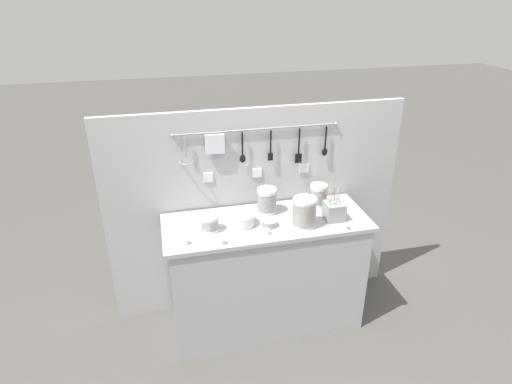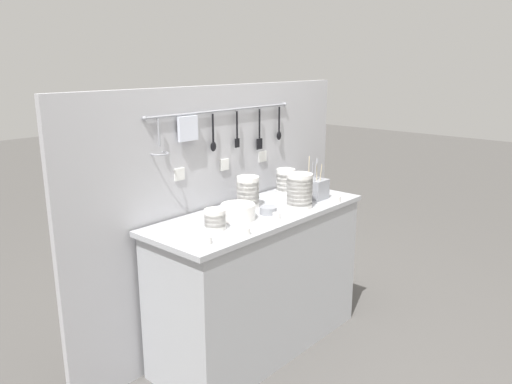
{
  "view_description": "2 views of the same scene",
  "coord_description": "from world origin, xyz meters",
  "px_view_note": "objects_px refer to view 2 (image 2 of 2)",
  "views": [
    {
      "loc": [
        -0.67,
        -2.51,
        2.39
      ],
      "look_at": [
        -0.07,
        0.04,
        1.11
      ],
      "focal_mm": 30.0,
      "sensor_mm": 36.0,
      "label": 1
    },
    {
      "loc": [
        -2.14,
        -1.87,
        1.76
      ],
      "look_at": [
        -0.07,
        -0.04,
        1.03
      ],
      "focal_mm": 35.0,
      "sensor_mm": 36.0,
      "label": 2
    }
  ],
  "objects_px": {
    "cutlery_caddy": "(316,189)",
    "bowl_stack_wide_centre": "(300,191)",
    "cup_back_left": "(277,216)",
    "cup_centre": "(207,240)",
    "bowl_stack_back_corner": "(248,192)",
    "cup_by_caddy": "(337,199)",
    "bowl_stack_tall_left": "(286,181)",
    "cup_front_left": "(227,206)",
    "plate_stack": "(238,212)",
    "steel_mixing_bowl": "(268,210)",
    "bowl_stack_nested_right": "(215,219)",
    "cup_mid_row": "(246,231)"
  },
  "relations": [
    {
      "from": "cutlery_caddy",
      "to": "bowl_stack_wide_centre",
      "type": "bearing_deg",
      "value": -169.42
    },
    {
      "from": "cup_back_left",
      "to": "cup_centre",
      "type": "bearing_deg",
      "value": 179.67
    },
    {
      "from": "bowl_stack_back_corner",
      "to": "cup_by_caddy",
      "type": "relative_size",
      "value": 4.35
    },
    {
      "from": "bowl_stack_tall_left",
      "to": "cup_front_left",
      "type": "relative_size",
      "value": 3.87
    },
    {
      "from": "bowl_stack_back_corner",
      "to": "cutlery_caddy",
      "type": "height_order",
      "value": "cutlery_caddy"
    },
    {
      "from": "plate_stack",
      "to": "cup_back_left",
      "type": "height_order",
      "value": "plate_stack"
    },
    {
      "from": "bowl_stack_tall_left",
      "to": "plate_stack",
      "type": "bearing_deg",
      "value": -166.6
    },
    {
      "from": "bowl_stack_back_corner",
      "to": "cup_front_left",
      "type": "bearing_deg",
      "value": 155.22
    },
    {
      "from": "cup_by_caddy",
      "to": "cup_back_left",
      "type": "height_order",
      "value": "same"
    },
    {
      "from": "bowl_stack_tall_left",
      "to": "cup_centre",
      "type": "bearing_deg",
      "value": -163.15
    },
    {
      "from": "steel_mixing_bowl",
      "to": "plate_stack",
      "type": "bearing_deg",
      "value": 161.99
    },
    {
      "from": "bowl_stack_wide_centre",
      "to": "cup_centre",
      "type": "height_order",
      "value": "bowl_stack_wide_centre"
    },
    {
      "from": "bowl_stack_tall_left",
      "to": "cup_front_left",
      "type": "distance_m",
      "value": 0.53
    },
    {
      "from": "bowl_stack_tall_left",
      "to": "cup_front_left",
      "type": "bearing_deg",
      "value": 175.97
    },
    {
      "from": "bowl_stack_tall_left",
      "to": "cup_front_left",
      "type": "height_order",
      "value": "bowl_stack_tall_left"
    },
    {
      "from": "bowl_stack_back_corner",
      "to": "cup_back_left",
      "type": "xyz_separation_m",
      "value": [
        -0.08,
        -0.29,
        -0.08
      ]
    },
    {
      "from": "cup_back_left",
      "to": "cup_front_left",
      "type": "bearing_deg",
      "value": 98.5
    },
    {
      "from": "cutlery_caddy",
      "to": "cup_front_left",
      "type": "bearing_deg",
      "value": 155.15
    },
    {
      "from": "bowl_stack_wide_centre",
      "to": "bowl_stack_nested_right",
      "type": "distance_m",
      "value": 0.64
    },
    {
      "from": "bowl_stack_nested_right",
      "to": "cutlery_caddy",
      "type": "relative_size",
      "value": 0.41
    },
    {
      "from": "steel_mixing_bowl",
      "to": "cutlery_caddy",
      "type": "relative_size",
      "value": 0.37
    },
    {
      "from": "bowl_stack_nested_right",
      "to": "steel_mixing_bowl",
      "type": "xyz_separation_m",
      "value": [
        0.4,
        -0.03,
        -0.03
      ]
    },
    {
      "from": "bowl_stack_nested_right",
      "to": "cup_front_left",
      "type": "bearing_deg",
      "value": 35.15
    },
    {
      "from": "bowl_stack_wide_centre",
      "to": "cup_mid_row",
      "type": "xyz_separation_m",
      "value": [
        -0.58,
        -0.09,
        -0.09
      ]
    },
    {
      "from": "bowl_stack_nested_right",
      "to": "cup_mid_row",
      "type": "xyz_separation_m",
      "value": [
        0.05,
        -0.18,
        -0.04
      ]
    },
    {
      "from": "bowl_stack_back_corner",
      "to": "plate_stack",
      "type": "height_order",
      "value": "bowl_stack_back_corner"
    },
    {
      "from": "bowl_stack_back_corner",
      "to": "bowl_stack_nested_right",
      "type": "xyz_separation_m",
      "value": [
        -0.43,
        -0.16,
        -0.04
      ]
    },
    {
      "from": "bowl_stack_nested_right",
      "to": "cup_by_caddy",
      "type": "distance_m",
      "value": 0.91
    },
    {
      "from": "steel_mixing_bowl",
      "to": "cup_by_caddy",
      "type": "relative_size",
      "value": 2.33
    },
    {
      "from": "cup_by_caddy",
      "to": "bowl_stack_tall_left",
      "type": "bearing_deg",
      "value": 99.46
    },
    {
      "from": "bowl_stack_wide_centre",
      "to": "bowl_stack_back_corner",
      "type": "bearing_deg",
      "value": 128.83
    },
    {
      "from": "bowl_stack_nested_right",
      "to": "cup_front_left",
      "type": "xyz_separation_m",
      "value": [
        0.31,
        0.22,
        -0.04
      ]
    },
    {
      "from": "cup_by_caddy",
      "to": "bowl_stack_nested_right",
      "type": "bearing_deg",
      "value": 167.86
    },
    {
      "from": "cup_by_caddy",
      "to": "cup_front_left",
      "type": "height_order",
      "value": "same"
    },
    {
      "from": "steel_mixing_bowl",
      "to": "cup_mid_row",
      "type": "distance_m",
      "value": 0.38
    },
    {
      "from": "bowl_stack_wide_centre",
      "to": "cup_centre",
      "type": "relative_size",
      "value": 4.82
    },
    {
      "from": "cup_back_left",
      "to": "bowl_stack_wide_centre",
      "type": "bearing_deg",
      "value": 8.83
    },
    {
      "from": "bowl_stack_wide_centre",
      "to": "cup_front_left",
      "type": "distance_m",
      "value": 0.45
    },
    {
      "from": "steel_mixing_bowl",
      "to": "cup_back_left",
      "type": "distance_m",
      "value": 0.11
    },
    {
      "from": "cup_front_left",
      "to": "cup_back_left",
      "type": "distance_m",
      "value": 0.35
    },
    {
      "from": "cup_mid_row",
      "to": "bowl_stack_nested_right",
      "type": "bearing_deg",
      "value": 105.5
    },
    {
      "from": "cup_back_left",
      "to": "bowl_stack_nested_right",
      "type": "bearing_deg",
      "value": 160.02
    },
    {
      "from": "cup_by_caddy",
      "to": "cup_front_left",
      "type": "xyz_separation_m",
      "value": [
        -0.59,
        0.41,
        0.0
      ]
    },
    {
      "from": "cutlery_caddy",
      "to": "cup_front_left",
      "type": "xyz_separation_m",
      "value": [
        -0.56,
        0.26,
        -0.05
      ]
    },
    {
      "from": "plate_stack",
      "to": "cup_back_left",
      "type": "relative_size",
      "value": 4.46
    },
    {
      "from": "bowl_stack_back_corner",
      "to": "steel_mixing_bowl",
      "type": "bearing_deg",
      "value": -100.09
    },
    {
      "from": "steel_mixing_bowl",
      "to": "bowl_stack_tall_left",
      "type": "bearing_deg",
      "value": 25.91
    },
    {
      "from": "bowl_stack_wide_centre",
      "to": "cup_by_caddy",
      "type": "xyz_separation_m",
      "value": [
        0.26,
        -0.1,
        -0.09
      ]
    },
    {
      "from": "bowl_stack_tall_left",
      "to": "steel_mixing_bowl",
      "type": "height_order",
      "value": "bowl_stack_tall_left"
    },
    {
      "from": "cup_centre",
      "to": "cup_front_left",
      "type": "height_order",
      "value": "same"
    }
  ]
}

